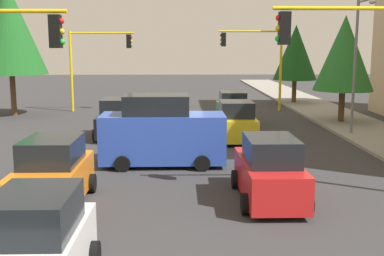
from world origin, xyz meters
The scene contains 16 objects.
ground_plane centered at (0.00, 0.00, 0.00)m, with size 120.00×120.00×0.00m, color #353538.
sidewalk_kerb centered at (-5.00, 10.50, 0.07)m, with size 80.00×4.00×0.15m, color gray.
traffic_signal_near_left centered at (6.00, 5.73, 4.14)m, with size 0.36×4.59×5.86m.
traffic_signal_far_left centered at (-14.00, 5.72, 4.12)m, with size 0.36×4.59×5.83m.
traffic_signal_far_right centered at (-14.00, -5.70, 4.04)m, with size 0.36×4.59×5.71m.
street_lamp_curbside centered at (-3.61, 9.20, 4.35)m, with size 2.15×0.28×7.00m.
tree_opposite_side centered at (-12.00, -11.00, 5.77)m, with size 4.79×4.79×8.77m.
tree_roadside_mid centered at (-8.00, 10.00, 4.21)m, with size 3.54×3.54×6.43m.
tree_roadside_far centered at (-18.00, 9.50, 4.14)m, with size 3.49×3.49×6.34m.
delivery_van_blue centered at (2.00, -0.44, 1.28)m, with size 2.22×4.80×2.77m.
car_black centered at (-3.96, -2.97, 0.90)m, with size 3.84×2.06×1.98m.
car_green centered at (-7.93, 3.39, 0.90)m, with size 3.75×1.99×1.98m.
car_white centered at (11.98, -2.40, 0.89)m, with size 3.71×1.96×1.98m.
car_yellow centered at (-2.89, 3.01, 0.90)m, with size 3.75×2.11×1.98m.
car_orange centered at (6.73, -3.47, 0.90)m, with size 4.06×2.05×1.98m.
car_red centered at (6.46, 2.95, 0.90)m, with size 4.02×1.96×1.98m.
Camera 1 is at (20.23, 0.29, 4.59)m, focal length 44.47 mm.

